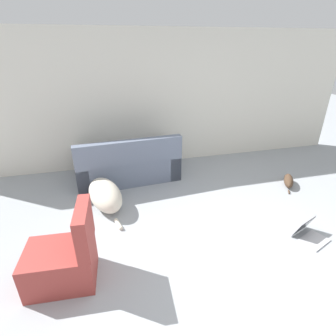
% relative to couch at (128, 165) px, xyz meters
% --- Properties ---
extents(ground_plane, '(20.00, 20.00, 0.00)m').
position_rel_couch_xyz_m(ground_plane, '(0.78, -2.79, -0.28)').
color(ground_plane, '#999EA3').
extents(wall_back, '(7.96, 0.06, 2.55)m').
position_rel_couch_xyz_m(wall_back, '(0.78, 0.65, 0.99)').
color(wall_back, silver).
rests_on(wall_back, ground_plane).
extents(couch, '(1.86, 1.00, 0.85)m').
position_rel_couch_xyz_m(couch, '(0.00, 0.00, 0.00)').
color(couch, slate).
rests_on(couch, ground_plane).
extents(dog, '(0.66, 1.36, 0.40)m').
position_rel_couch_xyz_m(dog, '(-0.46, -0.77, -0.09)').
color(dog, beige).
rests_on(dog, ground_plane).
extents(cat, '(0.39, 0.56, 0.18)m').
position_rel_couch_xyz_m(cat, '(2.72, -0.95, -0.19)').
color(cat, '#473323').
rests_on(cat, ground_plane).
extents(laptop_open, '(0.46, 0.45, 0.25)m').
position_rel_couch_xyz_m(laptop_open, '(2.06, -2.22, -0.20)').
color(laptop_open, '#B7B7BC').
rests_on(laptop_open, ground_plane).
extents(side_chair, '(0.72, 0.57, 0.87)m').
position_rel_couch_xyz_m(side_chair, '(-0.88, -2.16, -0.00)').
color(side_chair, '#993833').
rests_on(side_chair, ground_plane).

